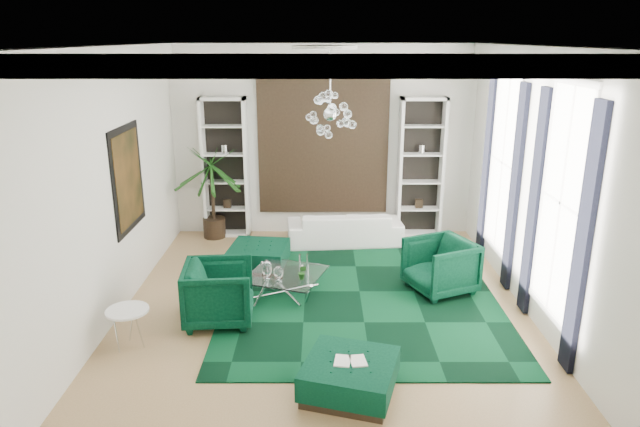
{
  "coord_description": "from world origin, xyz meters",
  "views": [
    {
      "loc": [
        -0.06,
        -7.81,
        3.91
      ],
      "look_at": [
        -0.06,
        0.5,
        1.33
      ],
      "focal_mm": 32.0,
      "sensor_mm": 36.0,
      "label": 1
    }
  ],
  "objects_px": {
    "coffee_table": "(286,284)",
    "ottoman_front": "(350,377)",
    "armchair_left": "(219,293)",
    "ottoman_side": "(259,257)",
    "sofa": "(345,228)",
    "side_table": "(129,329)",
    "palm": "(212,179)",
    "armchair_right": "(440,266)"
  },
  "relations": [
    {
      "from": "coffee_table",
      "to": "ottoman_front",
      "type": "bearing_deg",
      "value": -70.99
    },
    {
      "from": "armchair_left",
      "to": "ottoman_side",
      "type": "bearing_deg",
      "value": -15.48
    },
    {
      "from": "sofa",
      "to": "ottoman_front",
      "type": "distance_m",
      "value": 4.95
    },
    {
      "from": "ottoman_front",
      "to": "side_table",
      "type": "bearing_deg",
      "value": 160.63
    },
    {
      "from": "armchair_left",
      "to": "palm",
      "type": "height_order",
      "value": "palm"
    },
    {
      "from": "side_table",
      "to": "sofa",
      "type": "bearing_deg",
      "value": 53.05
    },
    {
      "from": "ottoman_front",
      "to": "armchair_right",
      "type": "bearing_deg",
      "value": 60.15
    },
    {
      "from": "palm",
      "to": "side_table",
      "type": "bearing_deg",
      "value": -94.56
    },
    {
      "from": "armchair_right",
      "to": "palm",
      "type": "distance_m",
      "value": 4.87
    },
    {
      "from": "coffee_table",
      "to": "palm",
      "type": "bearing_deg",
      "value": 120.32
    },
    {
      "from": "armchair_left",
      "to": "sofa",
      "type": "bearing_deg",
      "value": -35.63
    },
    {
      "from": "ottoman_side",
      "to": "side_table",
      "type": "xyz_separation_m",
      "value": [
        -1.42,
        -2.66,
        0.05
      ]
    },
    {
      "from": "coffee_table",
      "to": "palm",
      "type": "xyz_separation_m",
      "value": [
        -1.61,
        2.75,
        1.03
      ]
    },
    {
      "from": "armchair_left",
      "to": "ottoman_front",
      "type": "bearing_deg",
      "value": -139.03
    },
    {
      "from": "armchair_left",
      "to": "ottoman_front",
      "type": "relative_size",
      "value": 0.97
    },
    {
      "from": "ottoman_front",
      "to": "side_table",
      "type": "xyz_separation_m",
      "value": [
        -2.83,
        1.0,
        0.07
      ]
    },
    {
      "from": "coffee_table",
      "to": "side_table",
      "type": "height_order",
      "value": "side_table"
    },
    {
      "from": "ottoman_side",
      "to": "armchair_right",
      "type": "bearing_deg",
      "value": -17.33
    },
    {
      "from": "ottoman_side",
      "to": "ottoman_front",
      "type": "bearing_deg",
      "value": -68.85
    },
    {
      "from": "sofa",
      "to": "palm",
      "type": "height_order",
      "value": "palm"
    },
    {
      "from": "coffee_table",
      "to": "side_table",
      "type": "bearing_deg",
      "value": -141.23
    },
    {
      "from": "coffee_table",
      "to": "ottoman_side",
      "type": "xyz_separation_m",
      "value": [
        -0.53,
        1.1,
        0.03
      ]
    },
    {
      "from": "armchair_right",
      "to": "palm",
      "type": "xyz_separation_m",
      "value": [
        -4.05,
        2.58,
        0.78
      ]
    },
    {
      "from": "armchair_right",
      "to": "coffee_table",
      "type": "xyz_separation_m",
      "value": [
        -2.45,
        -0.17,
        -0.25
      ]
    },
    {
      "from": "armchair_right",
      "to": "side_table",
      "type": "relative_size",
      "value": 1.72
    },
    {
      "from": "coffee_table",
      "to": "ottoman_side",
      "type": "relative_size",
      "value": 1.13
    },
    {
      "from": "sofa",
      "to": "palm",
      "type": "xyz_separation_m",
      "value": [
        -2.63,
        0.36,
        0.89
      ]
    },
    {
      "from": "side_table",
      "to": "palm",
      "type": "distance_m",
      "value": 4.43
    },
    {
      "from": "ottoman_side",
      "to": "ottoman_front",
      "type": "relative_size",
      "value": 0.96
    },
    {
      "from": "armchair_right",
      "to": "side_table",
      "type": "distance_m",
      "value": 4.73
    },
    {
      "from": "side_table",
      "to": "ottoman_front",
      "type": "bearing_deg",
      "value": -19.37
    },
    {
      "from": "sofa",
      "to": "ottoman_side",
      "type": "bearing_deg",
      "value": 34.89
    },
    {
      "from": "armchair_left",
      "to": "ottoman_side",
      "type": "distance_m",
      "value": 1.98
    },
    {
      "from": "ottoman_side",
      "to": "palm",
      "type": "relative_size",
      "value": 0.4
    },
    {
      "from": "sofa",
      "to": "armchair_left",
      "type": "bearing_deg",
      "value": 54.54
    },
    {
      "from": "ottoman_front",
      "to": "armchair_left",
      "type": "bearing_deg",
      "value": 135.91
    },
    {
      "from": "ottoman_front",
      "to": "palm",
      "type": "bearing_deg",
      "value": 115.12
    },
    {
      "from": "palm",
      "to": "armchair_left",
      "type": "bearing_deg",
      "value": -78.76
    },
    {
      "from": "armchair_right",
      "to": "palm",
      "type": "relative_size",
      "value": 0.39
    },
    {
      "from": "armchair_right",
      "to": "ottoman_front",
      "type": "bearing_deg",
      "value": -53.7
    },
    {
      "from": "armchair_left",
      "to": "ottoman_front",
      "type": "xyz_separation_m",
      "value": [
        1.78,
        -1.72,
        -0.24
      ]
    },
    {
      "from": "ottoman_side",
      "to": "ottoman_front",
      "type": "xyz_separation_m",
      "value": [
        1.42,
        -3.66,
        -0.01
      ]
    }
  ]
}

